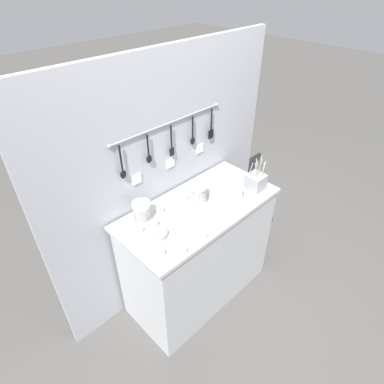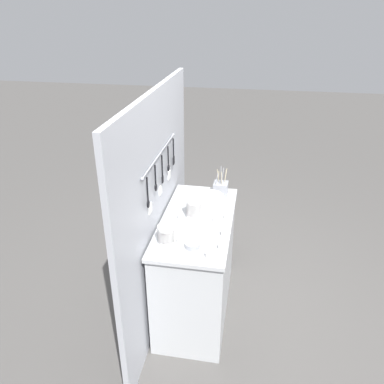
# 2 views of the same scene
# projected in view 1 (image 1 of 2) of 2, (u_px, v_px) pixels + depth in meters

# --- Properties ---
(ground_plane) EXTENTS (20.00, 20.00, 0.00)m
(ground_plane) POSITION_uv_depth(u_px,v_px,m) (198.00, 289.00, 2.84)
(ground_plane) COLOR #514F4C
(counter) EXTENTS (1.21, 0.57, 0.94)m
(counter) POSITION_uv_depth(u_px,v_px,m) (198.00, 252.00, 2.56)
(counter) COLOR #B7BABC
(counter) RESTS_ON ground
(back_wall) EXTENTS (2.01, 0.08, 1.97)m
(back_wall) POSITION_uv_depth(u_px,v_px,m) (169.00, 183.00, 2.44)
(back_wall) COLOR #A8AAB2
(back_wall) RESTS_ON ground
(bowl_stack_wide_centre) EXTENTS (0.12, 0.12, 0.17)m
(bowl_stack_wide_centre) POSITION_uv_depth(u_px,v_px,m) (198.00, 194.00, 2.26)
(bowl_stack_wide_centre) COLOR white
(bowl_stack_wide_centre) RESTS_ON counter
(bowl_stack_tall_left) EXTENTS (0.12, 0.12, 0.14)m
(bowl_stack_tall_left) POSITION_uv_depth(u_px,v_px,m) (142.00, 211.00, 2.13)
(bowl_stack_tall_left) COLOR white
(bowl_stack_tall_left) RESTS_ON counter
(plate_stack) EXTENTS (0.25, 0.25, 0.11)m
(plate_stack) POSITION_uv_depth(u_px,v_px,m) (226.00, 192.00, 2.32)
(plate_stack) COLOR white
(plate_stack) RESTS_ON counter
(steel_mixing_bowl) EXTENTS (0.11, 0.11, 0.04)m
(steel_mixing_bowl) POSITION_uv_depth(u_px,v_px,m) (159.00, 234.00, 2.03)
(steel_mixing_bowl) COLOR #93969E
(steel_mixing_bowl) RESTS_ON counter
(cutlery_caddy) EXTENTS (0.13, 0.13, 0.26)m
(cutlery_caddy) POSITION_uv_depth(u_px,v_px,m) (256.00, 181.00, 2.43)
(cutlery_caddy) COLOR #93969E
(cutlery_caddy) RESTS_ON counter
(cup_by_caddy) EXTENTS (0.05, 0.05, 0.04)m
(cup_by_caddy) POSITION_uv_depth(u_px,v_px,m) (215.00, 184.00, 2.47)
(cup_by_caddy) COLOR white
(cup_by_caddy) RESTS_ON counter
(cup_beside_plates) EXTENTS (0.05, 0.05, 0.04)m
(cup_beside_plates) POSITION_uv_depth(u_px,v_px,m) (183.00, 250.00, 1.92)
(cup_beside_plates) COLOR white
(cup_beside_plates) RESTS_ON counter
(cup_mid_row) EXTENTS (0.05, 0.05, 0.04)m
(cup_mid_row) POSITION_uv_depth(u_px,v_px,m) (214.00, 215.00, 2.17)
(cup_mid_row) COLOR white
(cup_mid_row) RESTS_ON counter
(cup_edge_far) EXTENTS (0.05, 0.05, 0.04)m
(cup_edge_far) POSITION_uv_depth(u_px,v_px,m) (139.00, 230.00, 2.06)
(cup_edge_far) COLOR white
(cup_edge_far) RESTS_ON counter
(cup_front_right) EXTENTS (0.05, 0.05, 0.04)m
(cup_front_right) POSITION_uv_depth(u_px,v_px,m) (161.00, 253.00, 1.90)
(cup_front_right) COLOR white
(cup_front_right) RESTS_ON counter
(cup_centre) EXTENTS (0.05, 0.05, 0.04)m
(cup_centre) POSITION_uv_depth(u_px,v_px,m) (229.00, 217.00, 2.16)
(cup_centre) COLOR white
(cup_centre) RESTS_ON counter
(cup_edge_near) EXTENTS (0.05, 0.05, 0.04)m
(cup_edge_near) POSITION_uv_depth(u_px,v_px,m) (154.00, 224.00, 2.11)
(cup_edge_near) COLOR white
(cup_edge_near) RESTS_ON counter
(cup_front_left) EXTENTS (0.05, 0.05, 0.04)m
(cup_front_left) POSITION_uv_depth(u_px,v_px,m) (204.00, 235.00, 2.02)
(cup_front_left) COLOR white
(cup_front_left) RESTS_ON counter
(cup_back_left) EXTENTS (0.05, 0.05, 0.04)m
(cup_back_left) POSITION_uv_depth(u_px,v_px,m) (160.00, 211.00, 2.21)
(cup_back_left) COLOR white
(cup_back_left) RESTS_ON counter
(cup_back_right) EXTENTS (0.05, 0.05, 0.04)m
(cup_back_right) POSITION_uv_depth(u_px,v_px,m) (185.00, 197.00, 2.33)
(cup_back_right) COLOR white
(cup_back_right) RESTS_ON counter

